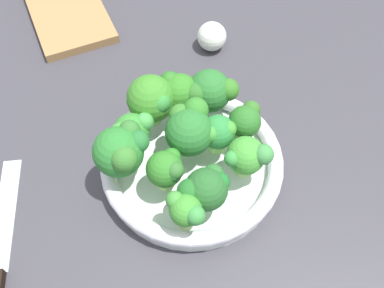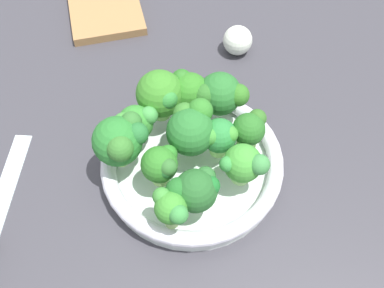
{
  "view_description": "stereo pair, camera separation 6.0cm",
  "coord_description": "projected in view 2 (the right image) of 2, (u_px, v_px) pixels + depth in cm",
  "views": [
    {
      "loc": [
        37.73,
        4.19,
        56.59
      ],
      "look_at": [
        3.43,
        3.37,
        6.93
      ],
      "focal_mm": 42.31,
      "sensor_mm": 36.0,
      "label": 1
    },
    {
      "loc": [
        37.07,
        10.14,
        56.59
      ],
      "look_at": [
        3.43,
        3.37,
        6.93
      ],
      "focal_mm": 42.31,
      "sensor_mm": 36.0,
      "label": 2
    }
  ],
  "objects": [
    {
      "name": "broccoli_floret_7",
      "position": [
        250.0,
        126.0,
        0.61
      ],
      "size": [
        4.73,
        4.54,
        5.93
      ],
      "color": "#8FC55E",
      "rests_on": "bowl"
    },
    {
      "name": "broccoli_floret_2",
      "position": [
        244.0,
        164.0,
        0.58
      ],
      "size": [
        5.13,
        6.37,
        6.16
      ],
      "color": "#80B05E",
      "rests_on": "bowl"
    },
    {
      "name": "broccoli_floret_11",
      "position": [
        189.0,
        91.0,
        0.64
      ],
      "size": [
        5.71,
        5.71,
        6.76
      ],
      "color": "#79BA5F",
      "rests_on": "bowl"
    },
    {
      "name": "broccoli_floret_4",
      "position": [
        160.0,
        165.0,
        0.58
      ],
      "size": [
        5.21,
        5.22,
        6.16
      ],
      "color": "#87C05C",
      "rests_on": "bowl"
    },
    {
      "name": "broccoli_floret_9",
      "position": [
        195.0,
        190.0,
        0.55
      ],
      "size": [
        6.0,
        6.55,
        6.51
      ],
      "color": "#79B953",
      "rests_on": "bowl"
    },
    {
      "name": "bowl",
      "position": [
        192.0,
        164.0,
        0.64
      ],
      "size": [
        25.8,
        25.8,
        3.93
      ],
      "color": "silver",
      "rests_on": "ground_plane"
    },
    {
      "name": "broccoli_floret_5",
      "position": [
        171.0,
        208.0,
        0.54
      ],
      "size": [
        4.26,
        4.8,
        6.08
      ],
      "color": "#92BE69",
      "rests_on": "bowl"
    },
    {
      "name": "broccoli_floret_6",
      "position": [
        135.0,
        123.0,
        0.61
      ],
      "size": [
        5.21,
        5.64,
        6.33
      ],
      "color": "#93CA63",
      "rests_on": "bowl"
    },
    {
      "name": "garlic_bulb",
      "position": [
        238.0,
        40.0,
        0.78
      ],
      "size": [
        5.1,
        5.1,
        5.1
      ],
      "primitive_type": "sphere",
      "color": "silver",
      "rests_on": "ground_plane"
    },
    {
      "name": "broccoli_floret_10",
      "position": [
        219.0,
        136.0,
        0.6
      ],
      "size": [
        4.75,
        5.1,
        6.04
      ],
      "color": "#92D369",
      "rests_on": "bowl"
    },
    {
      "name": "ground_plane",
      "position": [
        175.0,
        153.0,
        0.69
      ],
      "size": [
        130.0,
        130.0,
        2.5
      ],
      "primitive_type": "cube",
      "color": "#3B3940"
    },
    {
      "name": "broccoli_floret_1",
      "position": [
        191.0,
        128.0,
        0.6
      ],
      "size": [
        7.49,
        6.49,
        7.7
      ],
      "color": "#7EBE53",
      "rests_on": "bowl"
    },
    {
      "name": "broccoli_floret_8",
      "position": [
        120.0,
        141.0,
        0.58
      ],
      "size": [
        7.36,
        7.35,
        8.01
      ],
      "color": "#98CF66",
      "rests_on": "bowl"
    },
    {
      "name": "broccoli_floret_3",
      "position": [
        220.0,
        94.0,
        0.64
      ],
      "size": [
        6.3,
        7.93,
        6.93
      ],
      "color": "#99CA66",
      "rests_on": "bowl"
    },
    {
      "name": "broccoli_floret_0",
      "position": [
        160.0,
        94.0,
        0.63
      ],
      "size": [
        6.8,
        6.8,
        8.03
      ],
      "color": "#87C160",
      "rests_on": "bowl"
    }
  ]
}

